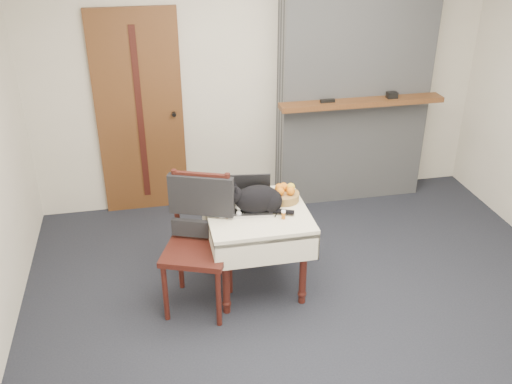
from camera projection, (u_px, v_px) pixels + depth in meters
ground at (316, 312)px, 4.41m from camera, size 4.50×4.50×0.00m
room_shell at (309, 72)px, 4.00m from camera, size 4.52×4.01×2.61m
door at (140, 115)px, 5.45m from camera, size 0.82×0.10×2.00m
chimney at (355, 76)px, 5.58m from camera, size 1.62×0.48×2.60m
side_table at (257, 223)px, 4.45m from camera, size 0.78×0.78×0.70m
laptop at (249, 200)px, 4.42m from camera, size 0.38×0.33×0.25m
cat at (258, 199)px, 4.34m from camera, size 0.51×0.24×0.25m
cream_jar at (222, 213)px, 4.30m from camera, size 0.06×0.06×0.07m
pill_bottle at (283, 215)px, 4.27m from camera, size 0.03×0.03×0.07m
fruit_basket at (285, 194)px, 4.53m from camera, size 0.23×0.23×0.13m
desk_clutter at (279, 206)px, 4.46m from camera, size 0.12×0.12×0.01m
chair at (200, 223)px, 4.27m from camera, size 0.62×0.61×1.07m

